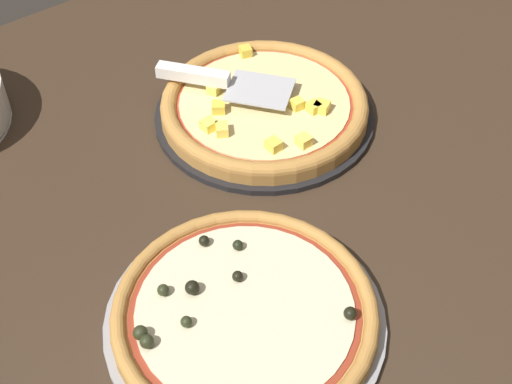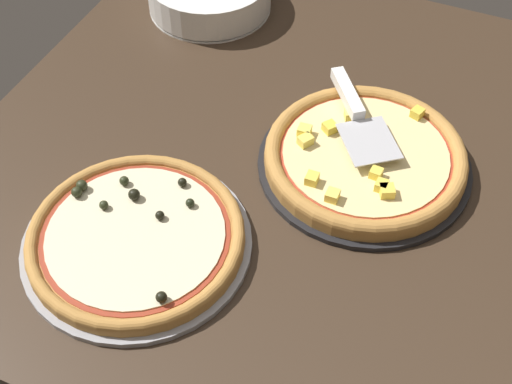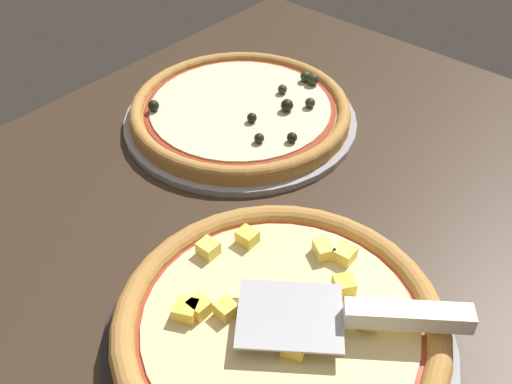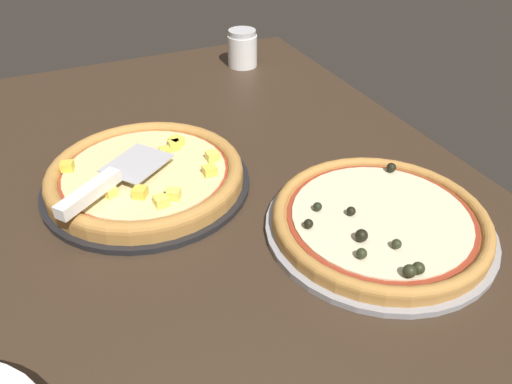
# 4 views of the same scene
# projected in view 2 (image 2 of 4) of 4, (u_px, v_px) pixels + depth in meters

# --- Properties ---
(ground_plane) EXTENTS (1.27, 1.07, 0.04)m
(ground_plane) POSITION_uv_depth(u_px,v_px,m) (345.00, 178.00, 1.19)
(ground_plane) COLOR #38281C
(pizza_pan_front) EXTENTS (0.35, 0.35, 0.01)m
(pizza_pan_front) POSITION_uv_depth(u_px,v_px,m) (364.00, 165.00, 1.18)
(pizza_pan_front) COLOR black
(pizza_pan_front) RESTS_ON ground_plane
(pizza_front) EXTENTS (0.33, 0.33, 0.04)m
(pizza_front) POSITION_uv_depth(u_px,v_px,m) (365.00, 156.00, 1.17)
(pizza_front) COLOR #B77F3D
(pizza_front) RESTS_ON pizza_pan_front
(pizza_pan_back) EXTENTS (0.35, 0.35, 0.01)m
(pizza_pan_back) POSITION_uv_depth(u_px,v_px,m) (137.00, 244.00, 1.07)
(pizza_pan_back) COLOR #939399
(pizza_pan_back) RESTS_ON ground_plane
(pizza_back) EXTENTS (0.33, 0.33, 0.04)m
(pizza_back) POSITION_uv_depth(u_px,v_px,m) (136.00, 236.00, 1.06)
(pizza_back) COLOR #B77F3D
(pizza_back) RESTS_ON pizza_pan_back
(serving_spatula) EXTENTS (0.17, 0.21, 0.02)m
(serving_spatula) POSITION_uv_depth(u_px,v_px,m) (353.00, 106.00, 1.20)
(serving_spatula) COLOR #B7B7BC
(serving_spatula) RESTS_ON pizza_front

